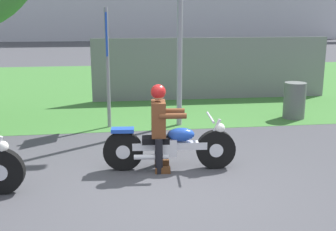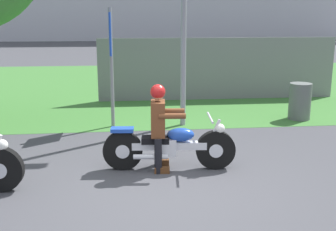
# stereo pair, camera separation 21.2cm
# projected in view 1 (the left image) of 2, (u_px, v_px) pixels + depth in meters

# --- Properties ---
(ground) EXTENTS (120.00, 120.00, 0.00)m
(ground) POSITION_uv_depth(u_px,v_px,m) (163.00, 192.00, 6.00)
(ground) COLOR #424247
(grass_verge) EXTENTS (60.00, 12.00, 0.01)m
(grass_verge) POSITION_uv_depth(u_px,v_px,m) (130.00, 85.00, 14.90)
(grass_verge) COLOR #3D7533
(grass_verge) RESTS_ON ground
(motorcycle_lead) EXTENTS (2.14, 0.66, 0.88)m
(motorcycle_lead) POSITION_uv_depth(u_px,v_px,m) (170.00, 146.00, 6.80)
(motorcycle_lead) COLOR black
(motorcycle_lead) RESTS_ON ground
(rider_lead) EXTENTS (0.57, 0.49, 1.40)m
(rider_lead) POSITION_uv_depth(u_px,v_px,m) (160.00, 121.00, 6.69)
(rider_lead) COLOR black
(rider_lead) RESTS_ON ground
(trash_can) EXTENTS (0.52, 0.52, 0.87)m
(trash_can) POSITION_uv_depth(u_px,v_px,m) (294.00, 100.00, 10.15)
(trash_can) COLOR #595E5B
(trash_can) RESTS_ON ground
(sign_banner) EXTENTS (0.08, 0.60, 2.60)m
(sign_banner) POSITION_uv_depth(u_px,v_px,m) (107.00, 49.00, 9.05)
(sign_banner) COLOR gray
(sign_banner) RESTS_ON ground
(fence_segment) EXTENTS (7.00, 0.06, 1.80)m
(fence_segment) POSITION_uv_depth(u_px,v_px,m) (212.00, 69.00, 12.37)
(fence_segment) COLOR slate
(fence_segment) RESTS_ON ground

